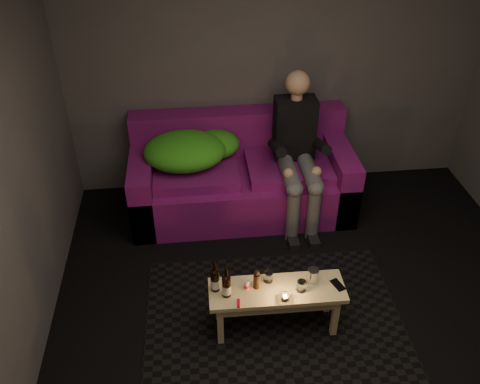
{
  "coord_description": "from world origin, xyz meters",
  "views": [
    {
      "loc": [
        -0.84,
        -2.26,
        3.08
      ],
      "look_at": [
        -0.47,
        1.16,
        0.62
      ],
      "focal_mm": 38.0,
      "sensor_mm": 36.0,
      "label": 1
    }
  ],
  "objects_px": {
    "coffee_table": "(277,296)",
    "beer_bottle_b": "(226,285)",
    "beer_bottle_a": "(215,280)",
    "sofa": "(241,177)",
    "steel_cup": "(313,276)",
    "person": "(297,148)"
  },
  "relations": [
    {
      "from": "person",
      "to": "sofa",
      "type": "bearing_deg",
      "value": 161.08
    },
    {
      "from": "sofa",
      "to": "person",
      "type": "relative_size",
      "value": 1.5
    },
    {
      "from": "sofa",
      "to": "beer_bottle_b",
      "type": "xyz_separation_m",
      "value": [
        -0.28,
        -1.59,
        0.17
      ]
    },
    {
      "from": "sofa",
      "to": "person",
      "type": "bearing_deg",
      "value": -18.92
    },
    {
      "from": "coffee_table",
      "to": "steel_cup",
      "type": "relative_size",
      "value": 8.73
    },
    {
      "from": "coffee_table",
      "to": "steel_cup",
      "type": "height_order",
      "value": "steel_cup"
    },
    {
      "from": "beer_bottle_b",
      "to": "steel_cup",
      "type": "distance_m",
      "value": 0.64
    },
    {
      "from": "sofa",
      "to": "steel_cup",
      "type": "xyz_separation_m",
      "value": [
        0.35,
        -1.52,
        0.13
      ]
    },
    {
      "from": "beer_bottle_a",
      "to": "beer_bottle_b",
      "type": "distance_m",
      "value": 0.1
    },
    {
      "from": "sofa",
      "to": "beer_bottle_b",
      "type": "height_order",
      "value": "sofa"
    },
    {
      "from": "sofa",
      "to": "beer_bottle_a",
      "type": "distance_m",
      "value": 1.58
    },
    {
      "from": "coffee_table",
      "to": "beer_bottle_b",
      "type": "distance_m",
      "value": 0.4
    },
    {
      "from": "coffee_table",
      "to": "beer_bottle_a",
      "type": "relative_size",
      "value": 3.73
    },
    {
      "from": "beer_bottle_b",
      "to": "sofa",
      "type": "bearing_deg",
      "value": 79.94
    },
    {
      "from": "coffee_table",
      "to": "steel_cup",
      "type": "bearing_deg",
      "value": 9.87
    },
    {
      "from": "beer_bottle_a",
      "to": "steel_cup",
      "type": "xyz_separation_m",
      "value": [
        0.71,
        0.0,
        -0.04
      ]
    },
    {
      "from": "coffee_table",
      "to": "beer_bottle_b",
      "type": "height_order",
      "value": "beer_bottle_b"
    },
    {
      "from": "coffee_table",
      "to": "beer_bottle_a",
      "type": "height_order",
      "value": "beer_bottle_a"
    },
    {
      "from": "person",
      "to": "coffee_table",
      "type": "relative_size",
      "value": 1.41
    },
    {
      "from": "steel_cup",
      "to": "beer_bottle_a",
      "type": "bearing_deg",
      "value": -179.73
    },
    {
      "from": "sofa",
      "to": "beer_bottle_b",
      "type": "bearing_deg",
      "value": -100.06
    },
    {
      "from": "beer_bottle_a",
      "to": "beer_bottle_b",
      "type": "xyz_separation_m",
      "value": [
        0.07,
        -0.06,
        -0.0
      ]
    }
  ]
}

